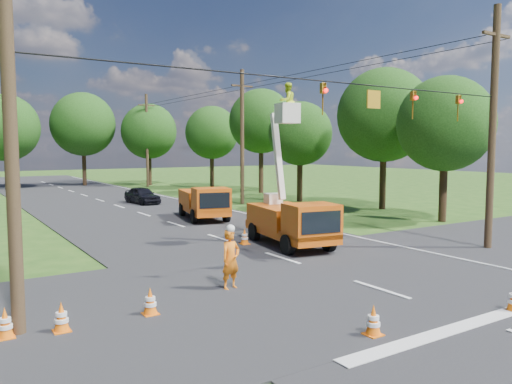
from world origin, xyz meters
TOP-DOWN VIEW (x-y plane):
  - ground at (0.00, 20.00)m, footprint 140.00×140.00m
  - road_main at (0.00, 20.00)m, footprint 12.00×100.00m
  - road_cross at (0.00, 2.00)m, footprint 56.00×10.00m
  - stop_bar at (0.00, -3.20)m, footprint 9.00×0.45m
  - edge_line at (5.60, 20.00)m, footprint 0.12×90.00m
  - bucket_truck at (1.79, 6.84)m, footprint 2.88×5.64m
  - second_truck at (2.28, 16.04)m, footprint 3.13×5.64m
  - ground_worker at (-3.65, 2.55)m, footprint 0.74×0.57m
  - distant_car at (2.12, 26.07)m, footprint 1.91×3.93m
  - traffic_cone_0 at (-2.82, -2.43)m, footprint 0.38×0.38m
  - traffic_cone_2 at (0.27, 8.19)m, footprint 0.38×0.38m
  - traffic_cone_3 at (3.11, 11.44)m, footprint 0.38×0.38m
  - traffic_cone_4 at (-6.53, 1.61)m, footprint 0.38×0.38m
  - traffic_cone_5 at (-8.66, 1.59)m, footprint 0.38×0.38m
  - traffic_cone_6 at (-9.79, 1.85)m, footprint 0.38×0.38m
  - traffic_cone_7 at (4.01, 17.26)m, footprint 0.38×0.38m
  - pole_right_near at (8.50, 2.00)m, footprint 1.80×0.30m
  - pole_right_mid at (8.50, 22.00)m, footprint 1.80×0.30m
  - pole_right_far at (8.50, 42.00)m, footprint 1.80×0.30m
  - pole_left at (-9.50, 2.00)m, footprint 0.30×0.30m
  - signal_span at (2.23, 1.99)m, footprint 18.00×0.29m
  - tree_right_a at (13.50, 8.00)m, footprint 5.40×5.40m
  - tree_right_b at (15.00, 14.00)m, footprint 6.40×6.40m
  - tree_right_c at (13.20, 21.00)m, footprint 5.00×5.00m
  - tree_right_d at (14.80, 29.00)m, footprint 6.00×6.00m
  - tree_right_e at (13.80, 37.00)m, footprint 5.60×5.60m
  - tree_far_a at (-5.00, 45.00)m, footprint 6.60×6.60m
  - tree_far_b at (3.00, 47.00)m, footprint 7.00×7.00m
  - tree_far_c at (9.50, 44.00)m, footprint 6.20×6.20m

SIDE VIEW (x-z plane):
  - ground at x=0.00m, z-range 0.00..0.00m
  - road_main at x=0.00m, z-range -0.03..0.03m
  - road_cross at x=0.00m, z-range -0.04..0.04m
  - stop_bar at x=0.00m, z-range -0.01..0.01m
  - edge_line at x=5.60m, z-range -0.01..0.01m
  - traffic_cone_0 at x=-2.82m, z-range 0.00..0.71m
  - traffic_cone_2 at x=0.27m, z-range 0.00..0.71m
  - traffic_cone_3 at x=3.11m, z-range 0.00..0.71m
  - traffic_cone_4 at x=-6.53m, z-range 0.00..0.71m
  - traffic_cone_5 at x=-8.66m, z-range 0.00..0.71m
  - traffic_cone_6 at x=-9.79m, z-range 0.00..0.71m
  - traffic_cone_7 at x=4.01m, z-range 0.00..0.71m
  - distant_car at x=2.12m, z-range 0.00..1.29m
  - ground_worker at x=-3.65m, z-range 0.00..1.81m
  - second_truck at x=2.28m, z-range 0.04..2.04m
  - bucket_truck at x=1.79m, z-range -2.00..5.00m
  - pole_left at x=-9.50m, z-range 0.00..9.00m
  - pole_right_near at x=8.50m, z-range 0.11..10.11m
  - pole_right_mid at x=8.50m, z-range 0.11..10.11m
  - pole_right_far at x=8.50m, z-range 0.11..10.11m
  - tree_right_c at x=13.20m, z-range 1.40..9.23m
  - tree_right_a at x=13.50m, z-range 1.42..9.70m
  - tree_right_e at x=13.80m, z-range 1.50..10.12m
  - signal_span at x=2.23m, z-range 5.34..6.41m
  - tree_far_c at x=9.50m, z-range 1.47..10.65m
  - tree_far_a at x=-5.00m, z-range 1.44..10.94m
  - tree_right_b at x=15.00m, z-range 1.61..11.26m
  - tree_right_d at x=14.80m, z-range 1.83..11.53m
  - tree_far_b at x=3.00m, z-range 1.65..11.97m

